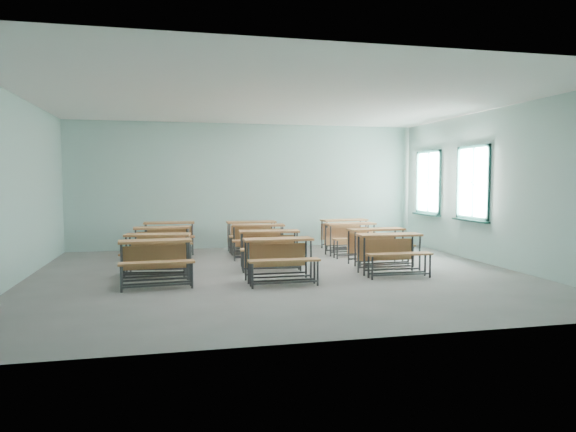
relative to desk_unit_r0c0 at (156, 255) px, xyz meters
name	(u,v)px	position (x,y,z in m)	size (l,w,h in m)	color
room	(283,188)	(2.29, 0.50, 1.10)	(9.04, 8.04, 3.24)	gray
desk_unit_r0c0	(156,255)	(0.00, 0.00, 0.00)	(1.25, 0.88, 0.74)	#A2673A
desk_unit_r0c1	(279,253)	(2.06, -0.22, 0.00)	(1.20, 0.81, 0.74)	#A2673A
desk_unit_r0c2	(391,247)	(4.24, 0.04, 0.00)	(1.21, 0.82, 0.74)	#A2673A
desk_unit_r1c0	(157,247)	(-0.01, 1.01, 0.00)	(1.29, 0.95, 0.74)	#A2673A
desk_unit_r1c1	(270,243)	(2.15, 1.18, 0.00)	(1.25, 0.89, 0.74)	#A2673A
desk_unit_r1c2	(378,241)	(4.43, 1.11, 0.00)	(1.26, 0.91, 0.74)	#A2673A
desk_unit_r2c0	(162,239)	(0.06, 2.47, 0.00)	(1.24, 0.88, 0.74)	#A2673A
desk_unit_r2c1	(258,236)	(2.16, 2.60, 0.00)	(1.27, 0.91, 0.74)	#A2673A
desk_unit_r2c2	(352,234)	(4.35, 2.50, 0.00)	(1.25, 0.88, 0.74)	#A2673A
desk_unit_r3c0	(169,232)	(0.20, 3.76, 0.00)	(1.21, 0.83, 0.74)	#A2673A
desk_unit_r3c1	(252,232)	(2.16, 3.54, 0.00)	(1.20, 0.82, 0.74)	#A2673A
desk_unit_r3c2	(346,229)	(4.59, 3.62, 0.00)	(1.27, 0.93, 0.74)	#A2673A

